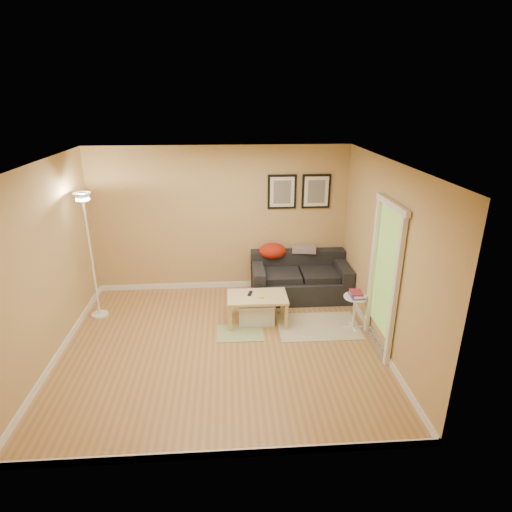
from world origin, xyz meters
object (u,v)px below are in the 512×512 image
(side_table, at_px, (354,312))
(floor_lamp, at_px, (92,260))
(book_stack, at_px, (357,294))
(coffee_table, at_px, (257,309))
(storage_bin, at_px, (256,311))
(sofa, at_px, (300,277))

(side_table, height_order, floor_lamp, floor_lamp)
(book_stack, bearing_deg, floor_lamp, 162.66)
(coffee_table, xyz_separation_m, storage_bin, (-0.02, 0.03, -0.06))
(sofa, relative_size, floor_lamp, 0.83)
(floor_lamp, bearing_deg, storage_bin, -8.18)
(storage_bin, height_order, book_stack, book_stack)
(sofa, bearing_deg, book_stack, -60.79)
(side_table, bearing_deg, book_stack, -31.91)
(side_table, bearing_deg, coffee_table, 169.11)
(storage_bin, bearing_deg, side_table, -11.83)
(sofa, xyz_separation_m, side_table, (0.64, -1.16, -0.10))
(sofa, height_order, storage_bin, sofa)
(side_table, height_order, book_stack, book_stack)
(sofa, distance_m, storage_bin, 1.21)
(sofa, distance_m, side_table, 1.33)
(floor_lamp, bearing_deg, sofa, 8.18)
(sofa, height_order, coffee_table, sofa)
(sofa, height_order, side_table, sofa)
(book_stack, bearing_deg, sofa, 111.49)
(side_table, distance_m, book_stack, 0.31)
(coffee_table, relative_size, side_table, 1.70)
(coffee_table, height_order, side_table, side_table)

